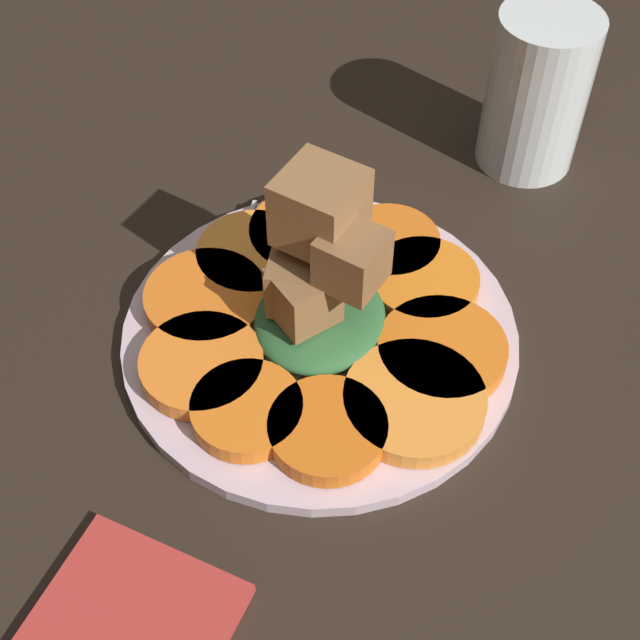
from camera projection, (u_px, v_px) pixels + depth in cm
name	position (u px, v px, depth cm)	size (l,w,h in cm)	color
table_slab	(320.00, 348.00, 61.74)	(120.00, 120.00, 2.00)	black
plate	(320.00, 335.00, 60.57)	(26.81, 26.81, 1.05)	silver
carrot_slice_0	(310.00, 234.00, 64.98)	(8.97, 8.97, 1.34)	orange
carrot_slice_1	(253.00, 256.00, 63.60)	(8.11, 8.11, 1.34)	orange
carrot_slice_2	(206.00, 299.00, 61.00)	(8.45, 8.45, 1.34)	orange
carrot_slice_3	(202.00, 365.00, 57.39)	(8.04, 8.04, 1.34)	orange
carrot_slice_4	(247.00, 410.00, 55.17)	(7.04, 7.04, 1.34)	orange
carrot_slice_5	(328.00, 430.00, 54.24)	(7.39, 7.39, 1.34)	orange
carrot_slice_6	(414.00, 401.00, 55.57)	(8.99, 8.99, 1.34)	orange
carrot_slice_7	(442.00, 350.00, 58.13)	(8.50, 8.50, 1.34)	orange
carrot_slice_8	(424.00, 282.00, 61.99)	(7.67, 7.67, 1.34)	orange
carrot_slice_9	(390.00, 244.00, 64.31)	(7.24, 7.24, 1.34)	orange
center_pile	(319.00, 280.00, 56.87)	(9.55, 8.60, 11.81)	#2D6033
fork	(239.00, 292.00, 62.01)	(19.08, 6.28, 0.40)	silver
water_glass	(537.00, 92.00, 68.29)	(7.80, 7.80, 12.75)	silver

